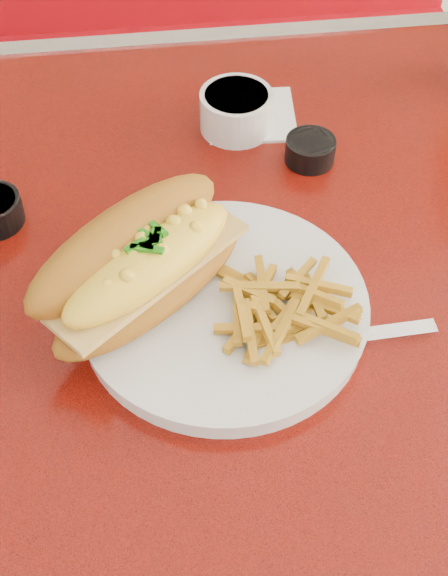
{
  "coord_description": "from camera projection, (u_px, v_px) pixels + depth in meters",
  "views": [
    {
      "loc": [
        -0.06,
        -0.54,
        1.36
      ],
      "look_at": [
        0.0,
        -0.08,
        0.81
      ],
      "focal_mm": 50.0,
      "sensor_mm": 36.0,
      "label": 1
    }
  ],
  "objects": [
    {
      "name": "sauce_cup_right",
      "position": [
        310.0,
        149.0,
        0.89
      ],
      "size": [
        0.06,
        0.06,
        0.03
      ],
      "rotation": [
        0.0,
        0.0,
        -0.07
      ],
      "color": "black",
      "rests_on": "diner_table"
    },
    {
      "name": "fries_pile",
      "position": [
        283.0,
        304.0,
        0.72
      ],
      "size": [
        0.11,
        0.11,
        0.03
      ],
      "primitive_type": null,
      "rotation": [
        0.0,
        0.0,
        -0.14
      ],
      "color": "gold",
      "rests_on": "dinner_plate"
    },
    {
      "name": "dinner_plate",
      "position": [
        224.0,
        308.0,
        0.75
      ],
      "size": [
        0.34,
        0.34,
        0.02
      ],
      "rotation": [
        0.0,
        0.0,
        0.33
      ],
      "color": "silver",
      "rests_on": "diner_table"
    },
    {
      "name": "ground",
      "position": [
        217.0,
        558.0,
        1.39
      ],
      "size": [
        8.0,
        8.0,
        0.0
      ],
      "primitive_type": "plane",
      "color": "beige",
      "rests_on": "ground"
    },
    {
      "name": "knife",
      "position": [
        337.0,
        341.0,
        0.73
      ],
      "size": [
        0.23,
        0.02,
        0.01
      ],
      "rotation": [
        0.0,
        0.0,
        0.04
      ],
      "color": "silver",
      "rests_on": "diner_table"
    },
    {
      "name": "booth_bench_far",
      "position": [
        171.0,
        133.0,
        1.69
      ],
      "size": [
        1.2,
        0.51,
        0.9
      ],
      "color": "#A10A14",
      "rests_on": "ground"
    },
    {
      "name": "mac_hoagie",
      "position": [
        141.0,
        263.0,
        0.72
      ],
      "size": [
        0.24,
        0.23,
        0.1
      ],
      "rotation": [
        0.0,
        0.0,
        0.69
      ],
      "color": "#A3651A",
      "rests_on": "dinner_plate"
    },
    {
      "name": "gravy_ramekin",
      "position": [
        236.0,
        110.0,
        0.92
      ],
      "size": [
        0.1,
        0.1,
        0.05
      ],
      "rotation": [
        0.0,
        0.0,
        0.17
      ],
      "color": "silver",
      "rests_on": "diner_table"
    },
    {
      "name": "paper_napkin",
      "position": [
        251.0,
        115.0,
        0.95
      ],
      "size": [
        0.11,
        0.11,
        0.0
      ],
      "primitive_type": "cube",
      "rotation": [
        0.0,
        0.0,
        -0.07
      ],
      "color": "white",
      "rests_on": "diner_table"
    },
    {
      "name": "diner_table",
      "position": [
        214.0,
        352.0,
        0.93
      ],
      "size": [
        1.23,
        0.83,
        0.77
      ],
      "color": "red",
      "rests_on": "ground"
    },
    {
      "name": "fork",
      "position": [
        270.0,
        259.0,
        0.78
      ],
      "size": [
        0.07,
        0.15,
        0.0
      ],
      "rotation": [
        0.0,
        0.0,
        1.95
      ],
      "color": "silver",
      "rests_on": "dinner_plate"
    }
  ]
}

